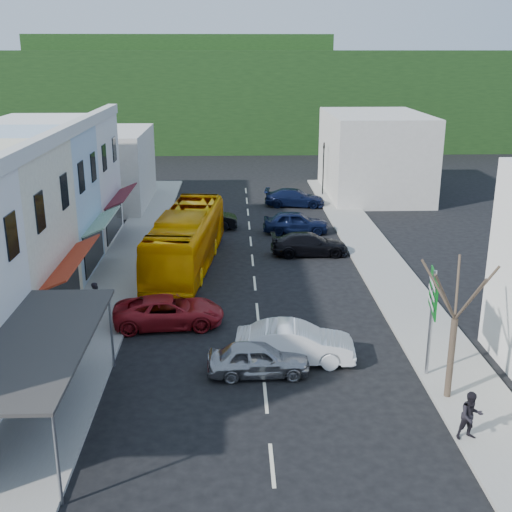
% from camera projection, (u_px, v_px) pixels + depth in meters
% --- Properties ---
extents(ground, '(120.00, 120.00, 0.00)m').
position_uv_depth(ground, '(261.00, 349.00, 27.17)').
color(ground, black).
rests_on(ground, ground).
extents(sidewalk_left, '(3.00, 52.00, 0.15)m').
position_uv_depth(sidewalk_left, '(122.00, 271.00, 36.41)').
color(sidewalk_left, gray).
rests_on(sidewalk_left, ground).
extents(sidewalk_right, '(3.00, 52.00, 0.15)m').
position_uv_depth(sidewalk_right, '(384.00, 268.00, 36.91)').
color(sidewalk_right, gray).
rests_on(sidewalk_right, ground).
extents(distant_block_left, '(8.00, 10.00, 6.00)m').
position_uv_depth(distant_block_left, '(98.00, 168.00, 51.53)').
color(distant_block_left, '#B7B2A8').
rests_on(distant_block_left, ground).
extents(distant_block_right, '(8.00, 12.00, 7.00)m').
position_uv_depth(distant_block_right, '(374.00, 155.00, 55.00)').
color(distant_block_right, '#B7B2A8').
rests_on(distant_block_right, ground).
extents(hillside, '(80.00, 26.00, 14.00)m').
position_uv_depth(hillside, '(230.00, 91.00, 86.97)').
color(hillside, black).
rests_on(hillside, ground).
extents(bus, '(3.79, 11.81, 3.10)m').
position_uv_depth(bus, '(186.00, 241.00, 36.99)').
color(bus, '#FDA700').
rests_on(bus, ground).
extents(car_silver, '(4.45, 1.93, 1.40)m').
position_uv_depth(car_silver, '(258.00, 358.00, 24.82)').
color(car_silver, '#9F9FA3').
rests_on(car_silver, ground).
extents(car_white, '(4.53, 2.15, 1.40)m').
position_uv_depth(car_white, '(295.00, 345.00, 25.90)').
color(car_white, silver).
rests_on(car_white, ground).
extents(car_red, '(4.74, 2.26, 1.40)m').
position_uv_depth(car_red, '(169.00, 311.00, 29.25)').
color(car_red, maroon).
rests_on(car_red, ground).
extents(car_black_near, '(4.54, 1.93, 1.40)m').
position_uv_depth(car_black_near, '(309.00, 244.00, 39.40)').
color(car_black_near, black).
rests_on(car_black_near, ground).
extents(car_navy_mid, '(4.46, 1.95, 1.40)m').
position_uv_depth(car_navy_mid, '(296.00, 223.00, 44.12)').
color(car_navy_mid, black).
rests_on(car_navy_mid, ground).
extents(car_black_far, '(4.40, 1.81, 1.40)m').
position_uv_depth(car_black_far, '(204.00, 219.00, 45.17)').
color(car_black_far, black).
rests_on(car_black_far, ground).
extents(car_navy_far, '(4.70, 2.41, 1.40)m').
position_uv_depth(car_navy_far, '(295.00, 198.00, 51.70)').
color(car_navy_far, black).
rests_on(car_navy_far, ground).
extents(pedestrian_left, '(0.52, 0.67, 1.70)m').
position_uv_depth(pedestrian_left, '(97.00, 299.00, 29.83)').
color(pedestrian_left, black).
rests_on(pedestrian_left, sidewalk_left).
extents(pedestrian_right, '(0.74, 0.52, 1.70)m').
position_uv_depth(pedestrian_right, '(471.00, 415.00, 20.39)').
color(pedestrian_right, black).
rests_on(pedestrian_right, sidewalk_right).
extents(direction_sign, '(0.89, 2.04, 4.36)m').
position_uv_depth(direction_sign, '(431.00, 325.00, 24.17)').
color(direction_sign, '#055A13').
rests_on(direction_sign, ground).
extents(street_tree, '(3.00, 3.00, 6.34)m').
position_uv_depth(street_tree, '(455.00, 319.00, 22.26)').
color(street_tree, '#382B20').
rests_on(street_tree, ground).
extents(traffic_signal, '(0.89, 1.14, 4.61)m').
position_uv_depth(traffic_signal, '(323.00, 169.00, 54.88)').
color(traffic_signal, black).
rests_on(traffic_signal, ground).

